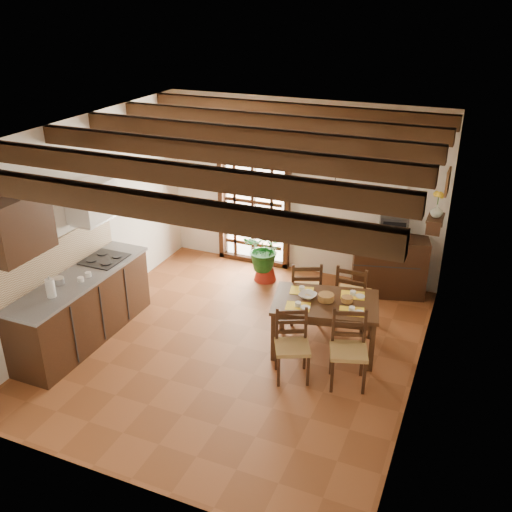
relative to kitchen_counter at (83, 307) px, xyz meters
The scene contains 25 objects.
ground_plane 2.10m from the kitchen_counter, 17.06° to the left, with size 5.00×5.00×0.00m, color brown.
room_shell 2.45m from the kitchen_counter, 17.06° to the left, with size 4.52×5.02×2.81m.
ceiling_beams 3.02m from the kitchen_counter, 17.06° to the left, with size 4.50×4.34×0.20m.
french_door 3.33m from the kitchen_counter, 69.23° to the left, with size 1.26×0.11×2.32m.
kitchen_counter is the anchor object (origin of this frame).
upper_cabinet 1.55m from the kitchen_counter, 99.72° to the right, with size 0.35×0.80×0.70m, color black.
range_hood 1.38m from the kitchen_counter, 99.79° to the left, with size 0.38×0.60×0.54m.
counter_items 0.49m from the kitchen_counter, 89.91° to the left, with size 0.50×1.43×0.25m.
dining_table 3.17m from the kitchen_counter, 17.98° to the left, with size 1.46×1.10×0.71m.
chair_near_left 2.85m from the kitchen_counter, ahead, with size 0.53×0.52×0.87m.
chair_near_right 3.50m from the kitchen_counter, ahead, with size 0.53×0.51×0.92m.
chair_far_left 3.00m from the kitchen_counter, 31.45° to the left, with size 0.56×0.55×0.94m.
chair_far_right 3.62m from the kitchen_counter, 28.04° to the left, with size 0.45×0.43×0.95m.
table_setting 3.18m from the kitchen_counter, 17.98° to the left, with size 0.95×0.64×0.09m.
table_bowl 2.95m from the kitchen_counter, 19.36° to the left, with size 0.22×0.22×0.05m, color white.
sideboard 4.48m from the kitchen_counter, 39.07° to the left, with size 1.08×0.49×0.92m, color black.
crt_tv 4.52m from the kitchen_counter, 39.01° to the left, with size 0.47×0.44×0.34m.
fuse_box 4.80m from the kitchen_counter, 41.72° to the left, with size 0.25×0.03×0.32m, color white.
plant_pot 2.98m from the kitchen_counter, 57.59° to the left, with size 0.37×0.37×0.22m, color maroon.
potted_plant 2.96m from the kitchen_counter, 57.59° to the left, with size 1.68×1.44×1.87m, color #144C19.
wall_shelf 4.76m from the kitchen_counter, 28.25° to the left, with size 0.20×0.42×0.20m.
shelf_vase 4.80m from the kitchen_counter, 28.25° to the left, with size 0.15×0.15×0.15m, color #B2BFB2.
shelf_flowers 4.85m from the kitchen_counter, 28.25° to the left, with size 0.14×0.14×0.36m.
framed_picture 4.98m from the kitchen_counter, 27.77° to the left, with size 0.03×0.32×0.32m.
pendant_lamp 3.58m from the kitchen_counter, 19.69° to the left, with size 0.36×0.36×0.84m.
Camera 1 is at (2.66, -5.71, 4.24)m, focal length 40.00 mm.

